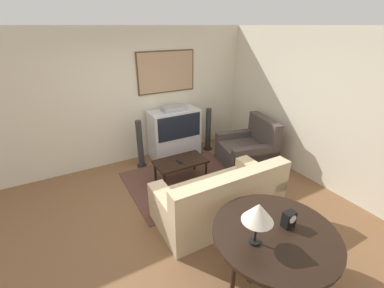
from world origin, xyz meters
The scene contains 14 objects.
ground_plane centered at (0.00, 0.00, 0.00)m, with size 12.00×12.00×0.00m, color brown.
wall_back centered at (0.02, 2.13, 1.36)m, with size 12.00×0.10×2.70m.
wall_right centered at (2.63, 0.00, 1.35)m, with size 0.06×12.00×2.70m.
area_rug centered at (0.48, 0.74, 0.01)m, with size 2.10×1.71×0.01m.
tv centered at (0.77, 1.78, 0.55)m, with size 1.08×0.53×1.16m.
couch centered at (0.45, -0.42, 0.32)m, with size 1.86×0.96×0.92m.
armchair centered at (1.94, 0.70, 0.31)m, with size 1.17×1.18×0.99m.
coffee_table centered at (0.41, 0.78, 0.38)m, with size 0.95×0.53×0.43m.
console_table centered at (0.29, -1.62, 0.71)m, with size 1.30×1.30×0.77m.
table_lamp centered at (0.01, -1.61, 1.13)m, with size 0.30×0.30×0.46m.
mantel_clock centered at (0.47, -1.61, 0.86)m, with size 0.13×0.10×0.18m.
remote centered at (0.36, 0.74, 0.44)m, with size 0.06×0.16×0.02m.
speaker_tower_left centered at (-0.05, 1.69, 0.48)m, with size 0.20×0.20×1.01m.
speaker_tower_right centered at (1.59, 1.69, 0.48)m, with size 0.20×0.20×1.01m.
Camera 1 is at (-1.44, -2.95, 2.70)m, focal length 24.00 mm.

